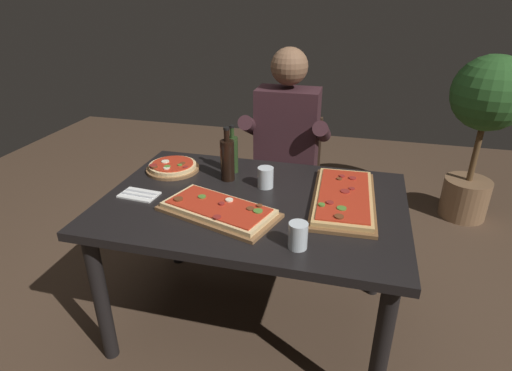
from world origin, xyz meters
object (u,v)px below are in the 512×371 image
at_px(diner_chair, 288,176).
at_px(seated_diner, 285,146).
at_px(tumbler_far_side, 265,179).
at_px(pizza_rectangular_left, 344,197).
at_px(wine_bottle_dark, 227,159).
at_px(tumbler_near_camera, 298,237).
at_px(potted_plant_corner, 485,117).
at_px(oil_bottle_amber, 232,154).
at_px(pizza_round_far, 173,167).
at_px(pizza_rectangular_front, 218,210).
at_px(dining_table, 253,217).

distance_m(diner_chair, seated_diner, 0.28).
distance_m(tumbler_far_side, seated_diner, 0.59).
distance_m(pizza_rectangular_left, tumbler_far_side, 0.39).
relative_size(pizza_rectangular_left, wine_bottle_dark, 2.22).
xyz_separation_m(tumbler_near_camera, tumbler_far_side, (-0.24, 0.48, -0.00)).
xyz_separation_m(pizza_rectangular_left, tumbler_far_side, (-0.39, 0.06, 0.03)).
relative_size(seated_diner, potted_plant_corner, 1.08).
relative_size(pizza_rectangular_left, oil_bottle_amber, 2.40).
height_order(pizza_round_far, wine_bottle_dark, wine_bottle_dark).
bearing_deg(wine_bottle_dark, oil_bottle_amber, 92.82).
height_order(wine_bottle_dark, seated_diner, seated_diner).
distance_m(tumbler_far_side, diner_chair, 0.77).
distance_m(pizza_rectangular_left, pizza_round_far, 0.93).
bearing_deg(tumbler_far_side, wine_bottle_dark, 169.59).
xyz_separation_m(pizza_rectangular_front, potted_plant_corner, (1.41, 1.68, 0.05)).
xyz_separation_m(pizza_rectangular_left, tumbler_near_camera, (-0.15, -0.43, 0.03)).
distance_m(dining_table, seated_diner, 0.74).
xyz_separation_m(tumbler_near_camera, potted_plant_corner, (1.04, 1.85, 0.02)).
xyz_separation_m(wine_bottle_dark, tumbler_near_camera, (0.45, -0.52, -0.07)).
height_order(pizza_rectangular_front, pizza_round_far, same).
xyz_separation_m(dining_table, oil_bottle_amber, (-0.19, 0.29, 0.20)).
distance_m(pizza_rectangular_front, pizza_round_far, 0.55).
relative_size(tumbler_near_camera, seated_diner, 0.08).
bearing_deg(oil_bottle_amber, pizza_rectangular_front, -80.58).
height_order(oil_bottle_amber, tumbler_far_side, oil_bottle_amber).
bearing_deg(dining_table, seated_diner, 89.00).
relative_size(tumbler_near_camera, potted_plant_corner, 0.09).
xyz_separation_m(pizza_round_far, oil_bottle_amber, (0.32, 0.07, 0.08)).
height_order(pizza_rectangular_left, seated_diner, seated_diner).
bearing_deg(potted_plant_corner, pizza_round_far, -144.52).
height_order(wine_bottle_dark, tumbler_near_camera, wine_bottle_dark).
height_order(pizza_rectangular_front, wine_bottle_dark, wine_bottle_dark).
xyz_separation_m(pizza_rectangular_front, pizza_rectangular_left, (0.52, 0.26, 0.00)).
height_order(pizza_rectangular_front, seated_diner, seated_diner).
distance_m(dining_table, potted_plant_corner, 2.00).
xyz_separation_m(pizza_rectangular_front, seated_diner, (0.13, 0.90, -0.02)).
distance_m(diner_chair, potted_plant_corner, 1.48).
relative_size(pizza_rectangular_left, tumbler_near_camera, 5.89).
distance_m(wine_bottle_dark, potted_plant_corner, 1.99).
relative_size(dining_table, pizza_rectangular_left, 2.25).
height_order(pizza_rectangular_front, tumbler_near_camera, tumbler_near_camera).
relative_size(dining_table, wine_bottle_dark, 5.00).
xyz_separation_m(diner_chair, potted_plant_corner, (1.29, 0.65, 0.32)).
relative_size(oil_bottle_amber, tumbler_near_camera, 2.45).
bearing_deg(potted_plant_corner, pizza_rectangular_front, -130.15).
relative_size(dining_table, seated_diner, 1.05).
relative_size(pizza_rectangular_front, potted_plant_corner, 0.46).
bearing_deg(pizza_rectangular_front, pizza_rectangular_left, 25.96).
relative_size(tumbler_near_camera, tumbler_far_side, 1.02).
bearing_deg(pizza_rectangular_left, tumbler_far_side, 171.53).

